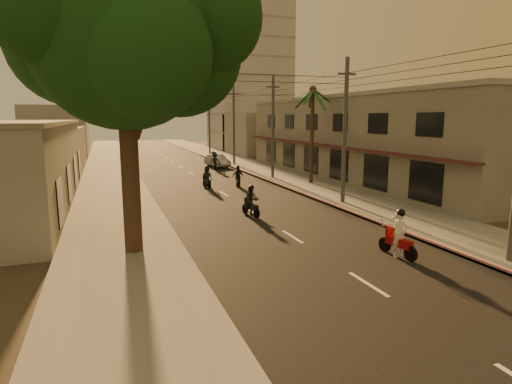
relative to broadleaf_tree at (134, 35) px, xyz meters
The scene contains 20 objects.
ground 10.96m from the broadleaf_tree, 17.97° to the right, with size 160.00×160.00×0.00m, color #383023.
road 20.84m from the broadleaf_tree, 69.68° to the left, with size 10.00×140.00×0.02m, color black.
sidewalk_right 24.26m from the broadleaf_tree, 51.68° to the left, with size 5.00×140.00×0.12m, color slate.
sidewalk_left 19.76m from the broadleaf_tree, 92.85° to the left, with size 5.00×140.00×0.12m, color slate.
curb_stripe 19.30m from the broadleaf_tree, 47.67° to the left, with size 0.20×60.00×0.20m, color red.
shophouse_row 26.41m from the broadleaf_tree, 37.63° to the left, with size 8.80×34.20×7.30m.
distant_tower 58.67m from the broadleaf_tree, 67.22° to the left, with size 12.10×12.10×28.00m.
broadleaf_tree is the anchor object (origin of this frame).
palm_tree 20.18m from the broadleaf_tree, 43.48° to the left, with size 5.00×5.00×8.20m.
utility_poles 22.06m from the broadleaf_tree, 54.34° to the left, with size 1.20×48.26×9.00m.
filler_right 47.87m from the broadleaf_tree, 64.31° to the left, with size 8.00×14.00×6.00m, color gray.
filler_left_near 33.30m from the broadleaf_tree, 103.06° to the left, with size 8.00×14.00×4.40m, color gray.
filler_left_far 50.64m from the broadleaf_tree, 98.43° to the left, with size 8.00×14.00×7.00m, color gray.
scooter_red 12.75m from the broadleaf_tree, 23.77° to the right, with size 0.84×1.97×1.94m.
scooter_mid_a 10.86m from the broadleaf_tree, 35.95° to the left, with size 1.06×1.76×1.75m.
scooter_mid_b 18.29m from the broadleaf_tree, 59.35° to the left, with size 1.08×1.72×1.70m.
scooter_far_a 17.70m from the broadleaf_tree, 67.56° to the left, with size 0.92×1.79×1.76m.
scooter_far_b 28.32m from the broadleaf_tree, 69.72° to the left, with size 1.37×1.96×1.94m.
parked_car 31.19m from the broadleaf_tree, 69.83° to the left, with size 2.14×4.34×1.37m, color #A7A9AF.
scooter_far_c 31.47m from the broadleaf_tree, 70.75° to the left, with size 1.17×1.71×1.76m.
Camera 1 is at (-7.92, -15.29, 5.41)m, focal length 30.00 mm.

